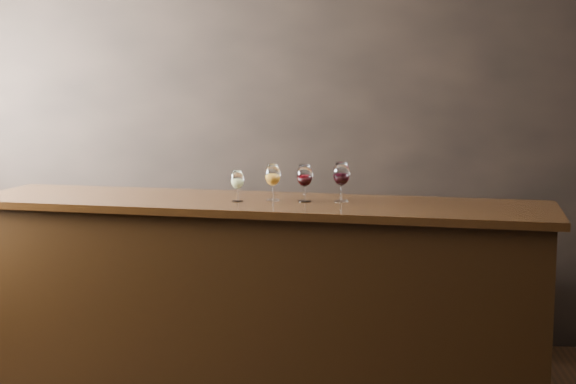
# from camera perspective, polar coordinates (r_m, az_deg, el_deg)

# --- Properties ---
(room_shell) EXTENTS (5.02, 4.52, 2.81)m
(room_shell) POSITION_cam_1_polar(r_m,az_deg,el_deg) (3.44, -10.21, 8.14)
(room_shell) COLOR black
(room_shell) RESTS_ON ground
(bar_counter) EXTENTS (3.19, 1.06, 1.09)m
(bar_counter) POSITION_cam_1_polar(r_m,az_deg,el_deg) (4.56, -2.24, -7.95)
(bar_counter) COLOR black
(bar_counter) RESTS_ON ground
(bar_top) EXTENTS (3.30, 1.15, 0.04)m
(bar_top) POSITION_cam_1_polar(r_m,az_deg,el_deg) (4.44, -2.28, -0.87)
(bar_top) COLOR black
(bar_top) RESTS_ON bar_counter
(back_bar_shelf) EXTENTS (2.16, 0.40, 0.78)m
(back_bar_shelf) POSITION_cam_1_polar(r_m,az_deg,el_deg) (5.45, -1.55, -7.05)
(back_bar_shelf) COLOR black
(back_bar_shelf) RESTS_ON ground
(glass_white) EXTENTS (0.07, 0.07, 0.17)m
(glass_white) POSITION_cam_1_polar(r_m,az_deg,el_deg) (4.40, -3.63, 0.83)
(glass_white) COLOR white
(glass_white) RESTS_ON bar_top
(glass_amber) EXTENTS (0.09, 0.09, 0.20)m
(glass_amber) POSITION_cam_1_polar(r_m,az_deg,el_deg) (4.43, -1.10, 1.16)
(glass_amber) COLOR white
(glass_amber) RESTS_ON bar_top
(glass_red_a) EXTENTS (0.09, 0.09, 0.21)m
(glass_red_a) POSITION_cam_1_polar(r_m,az_deg,el_deg) (4.38, 1.19, 1.12)
(glass_red_a) COLOR white
(glass_red_a) RESTS_ON bar_top
(glass_red_b) EXTENTS (0.09, 0.09, 0.22)m
(glass_red_b) POSITION_cam_1_polar(r_m,az_deg,el_deg) (4.39, 3.82, 1.23)
(glass_red_b) COLOR white
(glass_red_b) RESTS_ON bar_top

